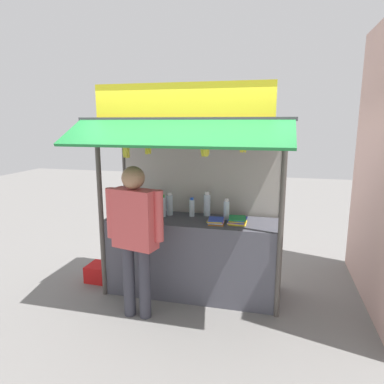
{
  "coord_description": "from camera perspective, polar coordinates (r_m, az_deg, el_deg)",
  "views": [
    {
      "loc": [
        1.0,
        -4.0,
        2.17
      ],
      "look_at": [
        0.0,
        0.0,
        1.33
      ],
      "focal_mm": 32.14,
      "sensor_mm": 36.0,
      "label": 1
    }
  ],
  "objects": [
    {
      "name": "water_bottle_front_left",
      "position": [
        4.54,
        -6.83,
        -1.84
      ],
      "size": [
        0.09,
        0.09,
        0.32
      ],
      "color": "silver",
      "rests_on": "stall_counter"
    },
    {
      "name": "banana_bunch_inner_left",
      "position": [
        3.85,
        -7.34,
        7.27
      ],
      "size": [
        0.09,
        0.09,
        0.27
      ],
      "color": "#332D23"
    },
    {
      "name": "ground_plane",
      "position": [
        4.66,
        0.0,
        -16.19
      ],
      "size": [
        20.0,
        20.0,
        0.0
      ],
      "primitive_type": "plane",
      "color": "slate"
    },
    {
      "name": "vendor_person",
      "position": [
        3.79,
        -9.45,
        -6.04
      ],
      "size": [
        0.65,
        0.31,
        1.72
      ],
      "rotation": [
        0.0,
        0.0,
        2.92
      ],
      "color": "#383842",
      "rests_on": "ground"
    },
    {
      "name": "stall_structure",
      "position": [
        4.23,
        0.22,
        3.05
      ],
      "size": [
        2.34,
        1.46,
        2.57
      ],
      "color": "#4C4742",
      "rests_on": "ground"
    },
    {
      "name": "plastic_crate",
      "position": [
        5.08,
        -15.01,
        -12.73
      ],
      "size": [
        0.33,
        0.33,
        0.23
      ],
      "primitive_type": "cube",
      "rotation": [
        0.0,
        0.0,
        -0.03
      ],
      "color": "red",
      "rests_on": "ground"
    },
    {
      "name": "magazine_stack_back_left",
      "position": [
        4.14,
        4.02,
        -4.83
      ],
      "size": [
        0.2,
        0.25,
        0.05
      ],
      "color": "orange",
      "rests_on": "stall_counter"
    },
    {
      "name": "water_bottle_far_left",
      "position": [
        4.44,
        2.51,
        -2.08
      ],
      "size": [
        0.09,
        0.09,
        0.32
      ],
      "color": "silver",
      "rests_on": "stall_counter"
    },
    {
      "name": "water_bottle_center",
      "position": [
        4.41,
        -0.03,
        -2.6
      ],
      "size": [
        0.07,
        0.07,
        0.25
      ],
      "color": "silver",
      "rests_on": "stall_counter"
    },
    {
      "name": "water_bottle_far_right",
      "position": [
        4.3,
        5.73,
        -2.94
      ],
      "size": [
        0.07,
        0.07,
        0.26
      ],
      "color": "silver",
      "rests_on": "stall_counter"
    },
    {
      "name": "stall_counter",
      "position": [
        4.45,
        0.0,
        -10.63
      ],
      "size": [
        2.14,
        0.65,
        0.98
      ],
      "primitive_type": "cube",
      "color": "#4C4C56",
      "rests_on": "ground"
    },
    {
      "name": "banana_bunch_inner_right",
      "position": [
        3.95,
        -10.85,
        6.71
      ],
      "size": [
        0.1,
        0.1,
        0.32
      ],
      "color": "#332D23"
    },
    {
      "name": "banana_bunch_leftmost",
      "position": [
        3.66,
        2.14,
        7.05
      ],
      "size": [
        0.11,
        0.11,
        0.28
      ],
      "color": "#332D23"
    },
    {
      "name": "water_bottle_left",
      "position": [
        4.48,
        -3.72,
        -2.09
      ],
      "size": [
        0.08,
        0.08,
        0.3
      ],
      "color": "silver",
      "rests_on": "stall_counter"
    },
    {
      "name": "banana_bunch_rightmost",
      "position": [
        3.6,
        8.5,
        7.51
      ],
      "size": [
        0.09,
        0.09,
        0.23
      ],
      "color": "#332D23"
    },
    {
      "name": "magazine_stack_right",
      "position": [
        4.16,
        7.55,
        -4.7
      ],
      "size": [
        0.23,
        0.27,
        0.07
      ],
      "color": "yellow",
      "rests_on": "stall_counter"
    },
    {
      "name": "magazine_stack_front_right",
      "position": [
        4.23,
        -7.21,
        -4.65
      ],
      "size": [
        0.24,
        0.25,
        0.04
      ],
      "color": "black",
      "rests_on": "stall_counter"
    },
    {
      "name": "magazine_stack_mid_left",
      "position": [
        4.56,
        -10.48,
        -3.18
      ],
      "size": [
        0.27,
        0.27,
        0.1
      ],
      "color": "orange",
      "rests_on": "stall_counter"
    },
    {
      "name": "water_bottle_rear_center",
      "position": [
        4.41,
        -4.88,
        -2.38
      ],
      "size": [
        0.08,
        0.08,
        0.29
      ],
      "color": "silver",
      "rests_on": "stall_counter"
    }
  ]
}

